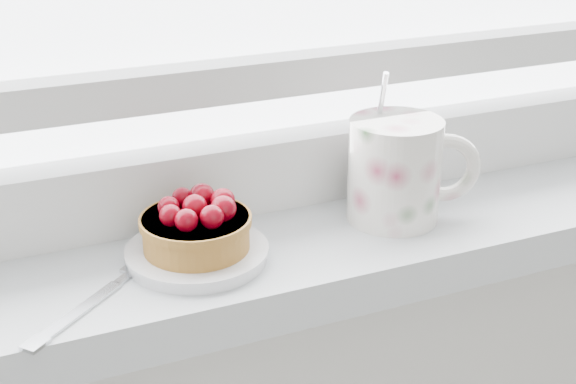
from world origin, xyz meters
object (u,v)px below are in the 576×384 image
raspberry_tart (197,225)px  saucer (197,254)px  fork (105,292)px  floral_mug (398,168)px

raspberry_tart → saucer: bearing=163.1°
saucer → fork: saucer is taller
floral_mug → saucer: bearing=-178.6°
fork → floral_mug: bearing=6.1°
raspberry_tart → fork: (-0.09, -0.03, -0.03)m
saucer → raspberry_tart: bearing=-16.9°
saucer → floral_mug: bearing=1.4°
fork → saucer: bearing=16.6°
floral_mug → fork: floral_mug is taller
saucer → raspberry_tart: (0.00, -0.00, 0.03)m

